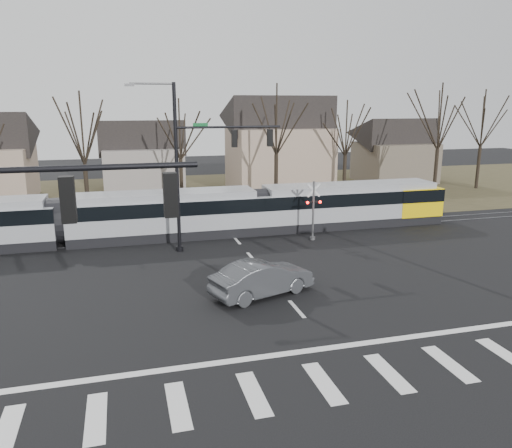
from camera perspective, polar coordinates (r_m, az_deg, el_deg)
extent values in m
plane|color=black|center=(21.11, 6.53, -11.70)|extent=(140.00, 140.00, 0.00)
cube|color=#38331E|center=(51.00, -6.78, 3.37)|extent=(140.00, 28.00, 0.01)
cube|color=silver|center=(16.76, -26.58, -20.42)|extent=(0.60, 2.60, 0.01)
cube|color=silver|center=(16.41, -17.82, -20.32)|extent=(0.60, 2.60, 0.01)
cube|color=silver|center=(16.42, -8.91, -19.77)|extent=(0.60, 2.60, 0.01)
cube|color=silver|center=(16.77, -0.28, -18.80)|extent=(0.60, 2.60, 0.01)
cube|color=silver|center=(17.44, 7.74, -17.54)|extent=(0.60, 2.60, 0.01)
cube|color=silver|center=(18.41, 14.93, -16.11)|extent=(0.60, 2.60, 0.01)
cube|color=silver|center=(19.63, 21.22, -14.64)|extent=(0.60, 2.60, 0.01)
cube|color=silver|center=(21.04, 26.65, -13.22)|extent=(0.60, 2.60, 0.01)
cube|color=silver|center=(19.63, 8.52, -13.80)|extent=(28.00, 0.35, 0.01)
cube|color=silver|center=(22.81, 4.67, -9.64)|extent=(0.18, 2.00, 0.01)
cube|color=silver|center=(26.34, 1.72, -6.35)|extent=(0.18, 2.00, 0.01)
cube|color=silver|center=(29.99, -0.50, -3.83)|extent=(0.18, 2.00, 0.01)
cube|color=silver|center=(33.72, -2.22, -1.86)|extent=(0.18, 2.00, 0.01)
cube|color=silver|center=(37.50, -3.60, -0.28)|extent=(0.18, 2.00, 0.01)
cube|color=silver|center=(41.32, -4.72, 1.00)|extent=(0.18, 2.00, 0.01)
cube|color=silver|center=(45.18, -5.65, 2.07)|extent=(0.18, 2.00, 0.01)
cube|color=silver|center=(49.06, -6.43, 2.97)|extent=(0.18, 2.00, 0.01)
cube|color=#59595E|center=(34.74, -2.63, -1.35)|extent=(90.00, 0.12, 0.06)
cube|color=#59595E|center=(36.07, -3.12, -0.80)|extent=(90.00, 0.12, 0.06)
cube|color=gray|center=(34.60, -10.12, 1.04)|extent=(13.04, 3.04, 3.17)
cube|color=black|center=(34.47, -10.17, 2.08)|extent=(13.06, 3.09, 0.92)
cube|color=gray|center=(38.19, 10.62, 2.19)|extent=(14.13, 3.04, 3.17)
cube|color=black|center=(38.07, 10.66, 3.14)|extent=(14.15, 3.09, 0.92)
cube|color=yellow|center=(40.74, 17.40, 2.65)|extent=(3.48, 3.11, 2.12)
imported|color=#3F4145|center=(24.03, 0.72, -6.22)|extent=(4.97, 6.22, 1.68)
cylinder|color=black|center=(11.86, -22.55, 5.83)|extent=(6.50, 0.14, 0.14)
cube|color=black|center=(11.93, -20.70, 2.62)|extent=(0.32, 0.32, 1.05)
sphere|color=#FF0C07|center=(11.87, -20.83, 4.18)|extent=(0.22, 0.22, 0.22)
cube|color=black|center=(11.92, -9.75, 3.29)|extent=(0.32, 0.32, 1.05)
sphere|color=#FF0C07|center=(11.86, -9.82, 4.86)|extent=(0.22, 0.22, 0.22)
cylinder|color=black|center=(30.60, -9.03, 6.13)|extent=(0.22, 0.22, 10.20)
cylinder|color=black|center=(31.62, -8.70, -2.79)|extent=(0.44, 0.44, 0.30)
cylinder|color=black|center=(30.90, -3.10, 11.01)|extent=(6.50, 0.14, 0.14)
cube|color=#0C5926|center=(30.57, -6.37, 11.20)|extent=(0.90, 0.03, 0.22)
cube|color=black|center=(31.01, -2.48, 9.73)|extent=(0.32, 0.32, 1.05)
sphere|color=#FF0C07|center=(30.99, -2.49, 10.34)|extent=(0.22, 0.22, 0.22)
cube|color=black|center=(31.59, 1.60, 9.81)|extent=(0.32, 0.32, 1.05)
sphere|color=#FF0C07|center=(31.57, 1.61, 10.40)|extent=(0.22, 0.22, 0.22)
cube|color=#59595B|center=(30.21, -14.27, 15.16)|extent=(0.55, 0.22, 0.14)
cylinder|color=#59595B|center=(33.58, 6.56, 1.50)|extent=(0.14, 0.14, 4.00)
cylinder|color=#59595B|center=(34.02, 6.47, -1.63)|extent=(0.36, 0.36, 0.20)
cube|color=silver|center=(33.31, 6.62, 3.86)|extent=(0.95, 0.04, 0.95)
cube|color=silver|center=(33.31, 6.62, 3.86)|extent=(0.95, 0.04, 0.95)
cube|color=black|center=(33.46, 6.58, 2.51)|extent=(1.00, 0.10, 0.12)
sphere|color=#FF0C07|center=(33.22, 5.91, 2.44)|extent=(0.18, 0.18, 0.18)
sphere|color=#FF0C07|center=(33.55, 7.35, 2.51)|extent=(0.18, 0.18, 0.18)
cube|color=gray|center=(54.15, -12.75, 6.13)|extent=(8.00, 7.00, 4.50)
cube|color=gray|center=(53.52, 2.61, 7.44)|extent=(10.00, 8.00, 6.50)
cube|color=brown|center=(61.61, 15.52, 6.84)|extent=(8.00, 7.00, 4.50)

